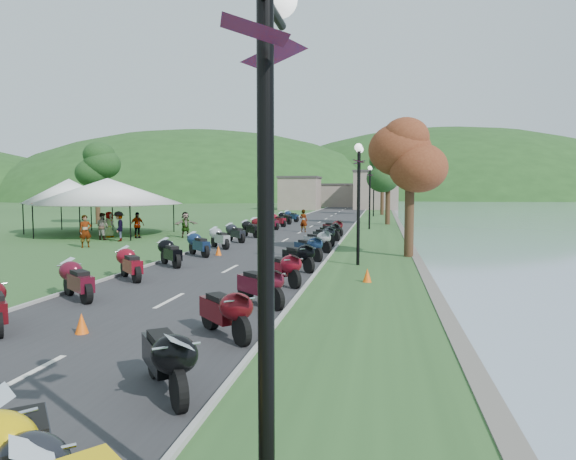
{
  "coord_description": "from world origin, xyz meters",
  "views": [
    {
      "loc": [
        5.96,
        -3.66,
        3.2
      ],
      "look_at": [
        1.64,
        19.97,
        1.3
      ],
      "focal_mm": 32.0,
      "sensor_mm": 36.0,
      "label": 1
    }
  ],
  "objects_px": {
    "pedestrian_b": "(103,240)",
    "pedestrian_c": "(119,241)",
    "streetlamp_near": "(266,275)",
    "pedestrian_a": "(86,247)",
    "vendor_tent_main": "(108,207)"
  },
  "relations": [
    {
      "from": "pedestrian_b",
      "to": "pedestrian_c",
      "type": "relative_size",
      "value": 0.93
    },
    {
      "from": "streetlamp_near",
      "to": "pedestrian_a",
      "type": "height_order",
      "value": "streetlamp_near"
    },
    {
      "from": "streetlamp_near",
      "to": "vendor_tent_main",
      "type": "distance_m",
      "value": 34.15
    },
    {
      "from": "streetlamp_near",
      "to": "vendor_tent_main",
      "type": "bearing_deg",
      "value": 121.72
    },
    {
      "from": "streetlamp_near",
      "to": "pedestrian_b",
      "type": "distance_m",
      "value": 30.69
    },
    {
      "from": "pedestrian_a",
      "to": "vendor_tent_main",
      "type": "bearing_deg",
      "value": 67.11
    },
    {
      "from": "vendor_tent_main",
      "to": "pedestrian_a",
      "type": "distance_m",
      "value": 8.14
    },
    {
      "from": "streetlamp_near",
      "to": "pedestrian_a",
      "type": "bearing_deg",
      "value": 124.98
    },
    {
      "from": "streetlamp_near",
      "to": "pedestrian_b",
      "type": "height_order",
      "value": "streetlamp_near"
    },
    {
      "from": "pedestrian_c",
      "to": "pedestrian_b",
      "type": "bearing_deg",
      "value": -135.63
    },
    {
      "from": "pedestrian_c",
      "to": "streetlamp_near",
      "type": "bearing_deg",
      "value": 7.91
    },
    {
      "from": "pedestrian_c",
      "to": "pedestrian_a",
      "type": "bearing_deg",
      "value": -24.93
    },
    {
      "from": "streetlamp_near",
      "to": "pedestrian_c",
      "type": "relative_size",
      "value": 2.68
    },
    {
      "from": "streetlamp_near",
      "to": "pedestrian_b",
      "type": "relative_size",
      "value": 2.89
    },
    {
      "from": "pedestrian_a",
      "to": "pedestrian_c",
      "type": "bearing_deg",
      "value": 44.44
    }
  ]
}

